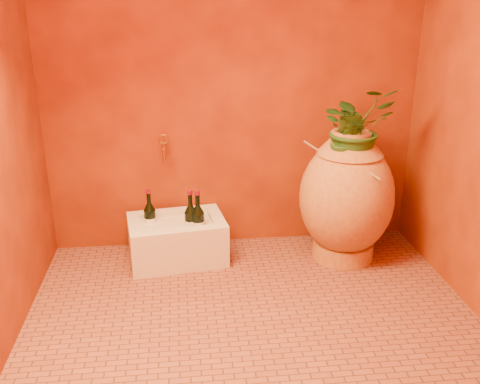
{
  "coord_description": "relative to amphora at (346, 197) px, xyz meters",
  "views": [
    {
      "loc": [
        -0.36,
        -2.5,
        1.7
      ],
      "look_at": [
        -0.03,
        0.35,
        0.62
      ],
      "focal_mm": 40.0,
      "sensor_mm": 36.0,
      "label": 1
    }
  ],
  "objects": [
    {
      "name": "wine_bottle_c",
      "position": [
        -1.29,
        0.14,
        -0.16
      ],
      "size": [
        0.08,
        0.08,
        0.33
      ],
      "color": "black",
      "rests_on": "stone_basin"
    },
    {
      "name": "wine_bottle_a",
      "position": [
        -0.97,
        0.03,
        -0.15
      ],
      "size": [
        0.09,
        0.09,
        0.35
      ],
      "color": "black",
      "rests_on": "stone_basin"
    },
    {
      "name": "wall_tap",
      "position": [
        -1.17,
        0.27,
        0.31
      ],
      "size": [
        0.07,
        0.15,
        0.16
      ],
      "color": "#9C6124",
      "rests_on": "wall_back"
    },
    {
      "name": "stone_basin",
      "position": [
        -1.11,
        0.09,
        -0.3
      ],
      "size": [
        0.67,
        0.5,
        0.29
      ],
      "rotation": [
        0.0,
        0.0,
        0.13
      ],
      "color": "beige",
      "rests_on": "floor"
    },
    {
      "name": "plant_side",
      "position": [
        -0.05,
        -0.07,
        0.4
      ],
      "size": [
        0.27,
        0.26,
        0.38
      ],
      "primitive_type": "imported",
      "rotation": [
        0.0,
        0.0,
        -0.68
      ],
      "color": "#1E4A1A",
      "rests_on": "amphora"
    },
    {
      "name": "wine_bottle_b",
      "position": [
        -1.02,
        0.06,
        -0.16
      ],
      "size": [
        0.08,
        0.08,
        0.34
      ],
      "color": "black",
      "rests_on": "stone_basin"
    },
    {
      "name": "wall_back",
      "position": [
        -0.71,
        0.35,
        0.81
      ],
      "size": [
        2.5,
        0.02,
        2.5
      ],
      "primitive_type": "cube",
      "color": "#5B1905",
      "rests_on": "ground"
    },
    {
      "name": "plant_main",
      "position": [
        0.02,
        -0.01,
        0.47
      ],
      "size": [
        0.54,
        0.5,
        0.51
      ],
      "primitive_type": "imported",
      "rotation": [
        0.0,
        0.0,
        0.25
      ],
      "color": "#1E4A1A",
      "rests_on": "amphora"
    },
    {
      "name": "amphora",
      "position": [
        0.0,
        0.0,
        0.0
      ],
      "size": [
        0.77,
        0.77,
        0.88
      ],
      "rotation": [
        0.0,
        0.0,
        0.29
      ],
      "color": "#B67E33",
      "rests_on": "floor"
    },
    {
      "name": "floor",
      "position": [
        -0.71,
        -0.65,
        -0.44
      ],
      "size": [
        2.5,
        2.5,
        0.0
      ],
      "primitive_type": "plane",
      "color": "brown",
      "rests_on": "ground"
    }
  ]
}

